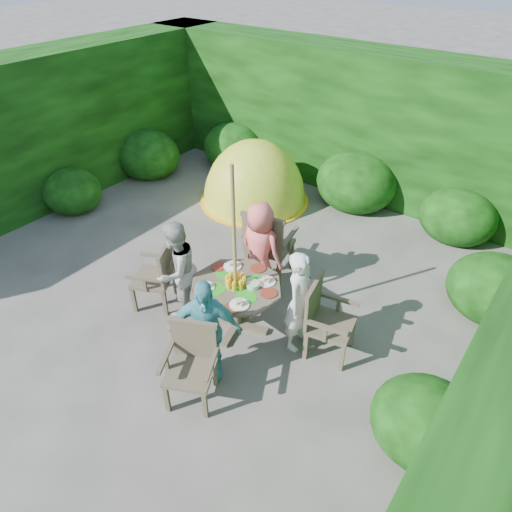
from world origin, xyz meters
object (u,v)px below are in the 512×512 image
Objects in this scene: garden_chair_left at (158,275)px; child_left at (177,270)px; patio_table at (236,292)px; dome_tent at (254,201)px; parasol_pole at (235,255)px; garden_chair_back at (267,244)px; garden_chair_front at (192,362)px; child_front at (205,330)px; child_back at (260,249)px; child_right at (300,302)px; garden_chair_right at (325,318)px.

garden_chair_left is 0.69× the size of child_left.
patio_table is 3.32m from dome_tent.
garden_chair_left is at bearing -165.57° from patio_table.
garden_chair_left is at bearing -85.65° from child_left.
parasol_pole is 1.26m from garden_chair_left.
garden_chair_back is at bearing 151.29° from child_left.
patio_table is 1.59× the size of garden_chair_front.
garden_chair_back is 1.89m from child_front.
garden_chair_back is 2.19m from garden_chair_front.
garden_chair_back is at bearing 105.49° from parasol_pole.
dome_tent reaches higher than patio_table.
child_back is (0.08, -0.28, 0.10)m from garden_chair_back.
garden_chair_left is 0.35m from child_left.
child_back is at bearing 70.37° from child_front.
child_front is (0.42, -1.54, -0.01)m from child_back.
child_front reaches higher than patio_table.
child_right is 3.66m from dome_tent.
child_left is (-0.78, -0.21, 0.10)m from patio_table.
garden_chair_left is 0.68× the size of child_back.
garden_chair_front is (-0.78, -1.36, -0.03)m from garden_chair_right.
child_back is 0.58× the size of dome_tent.
garden_chair_right is (1.05, 0.29, -0.06)m from patio_table.
child_left is at bearing 56.59° from garden_chair_back.
child_right reaches higher than garden_chair_front.
child_back reaches higher than dome_tent.
garden_chair_front is 1.37m from child_left.
patio_table is 1.10m from garden_chair_right.
parasol_pole is at bearing -65.32° from dome_tent.
garden_chair_front is at bearing -70.04° from dome_tent.
garden_chair_left is at bearing 123.82° from child_front.
garden_chair_left is at bearing -165.61° from parasol_pole.
garden_chair_right is 0.71× the size of child_left.
garden_chair_back is 0.81× the size of child_right.
parasol_pole is at bearing 100.27° from child_right.
garden_chair_back is (-0.29, 1.05, 0.01)m from patio_table.
child_right is 1.00× the size of child_left.
child_right is at bearing 93.85° from garden_chair_right.
child_right is at bearing 97.49° from child_left.
garden_chair_right is 0.71× the size of child_front.
patio_table is at bearing 28.05° from parasol_pole.
garden_chair_front is 0.67× the size of child_left.
child_back is at bearing 93.70° from garden_chair_back.
child_back reaches higher than child_right.
parasol_pole is 0.92m from child_right.
parasol_pole is at bearing -151.95° from patio_table.
garden_chair_left is 3.13m from dome_tent.
garden_chair_front is at bearing -75.53° from parasol_pole.
garden_chair_left is 1.04× the size of garden_chair_front.
parasol_pole is at bearing 109.89° from child_back.
child_back is (-0.21, 0.77, -0.44)m from parasol_pole.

